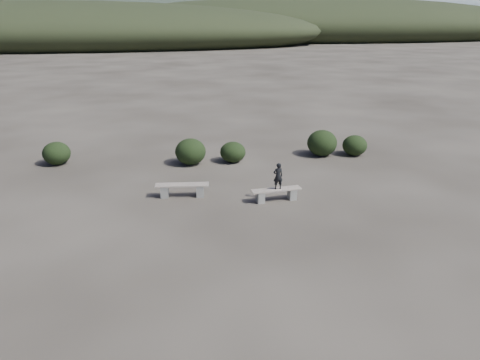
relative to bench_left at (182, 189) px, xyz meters
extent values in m
plane|color=#2B2621|center=(1.84, -5.08, -0.29)|extent=(1200.00, 1200.00, 0.00)
cube|color=slate|center=(-0.64, 0.05, -0.08)|extent=(0.29, 0.39, 0.43)
cube|color=slate|center=(0.64, -0.05, -0.08)|extent=(0.29, 0.39, 0.43)
cube|color=gray|center=(0.00, 0.00, 0.16)|extent=(1.94, 0.55, 0.05)
cube|color=slate|center=(2.68, -0.94, -0.09)|extent=(0.29, 0.37, 0.39)
cube|color=slate|center=(3.86, -0.79, -0.09)|extent=(0.29, 0.37, 0.39)
cube|color=gray|center=(3.27, -0.87, 0.13)|extent=(1.81, 0.59, 0.05)
imported|color=black|center=(3.31, -0.86, 0.63)|extent=(0.37, 0.27, 0.95)
ellipsoid|color=black|center=(0.47, 3.84, 0.28)|extent=(1.34, 1.34, 1.15)
ellipsoid|color=black|center=(2.34, 3.92, 0.16)|extent=(1.14, 1.14, 0.91)
ellipsoid|color=black|center=(6.56, 4.32, 0.31)|extent=(1.37, 1.37, 1.20)
ellipsoid|color=black|center=(8.09, 4.15, 0.18)|extent=(1.13, 1.13, 0.95)
ellipsoid|color=black|center=(-5.32, 4.65, 0.21)|extent=(1.19, 1.19, 1.00)
ellipsoid|color=black|center=(-23.16, 84.92, 2.41)|extent=(110.00, 40.00, 12.00)
ellipsoid|color=black|center=(36.84, 104.92, 2.86)|extent=(120.00, 44.00, 14.00)
ellipsoid|color=#2B352C|center=(1.84, 154.92, 5.11)|extent=(190.00, 64.00, 24.00)
ellipsoid|color=slate|center=(71.84, 294.92, 9.61)|extent=(340.00, 110.00, 44.00)
ellipsoid|color=#9AA0AD|center=(-28.16, 394.92, 12.31)|extent=(460.00, 140.00, 56.00)
camera|label=1|loc=(-0.18, -15.86, 5.96)|focal=35.00mm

